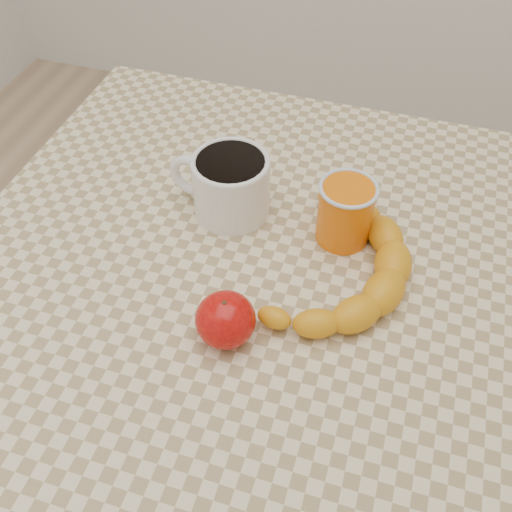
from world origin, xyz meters
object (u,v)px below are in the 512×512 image
(coffee_mug, at_px, (229,183))
(orange_juice_glass, at_px, (345,212))
(table, at_px, (256,306))
(banana, at_px, (338,264))
(apple, at_px, (225,320))

(coffee_mug, relative_size, orange_juice_glass, 1.70)
(table, relative_size, banana, 2.36)
(apple, bearing_deg, coffee_mug, 107.87)
(orange_juice_glass, bearing_deg, banana, -83.43)
(table, height_order, coffee_mug, coffee_mug)
(orange_juice_glass, xyz_separation_m, apple, (-0.10, -0.20, -0.01))
(orange_juice_glass, bearing_deg, apple, -115.70)
(orange_juice_glass, height_order, banana, orange_juice_glass)
(banana, bearing_deg, table, -156.84)
(table, bearing_deg, orange_juice_glass, 42.29)
(coffee_mug, distance_m, orange_juice_glass, 0.16)
(apple, bearing_deg, orange_juice_glass, 64.30)
(banana, bearing_deg, orange_juice_glass, 111.95)
(table, xyz_separation_m, orange_juice_glass, (0.09, 0.09, 0.13))
(apple, relative_size, banana, 0.26)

